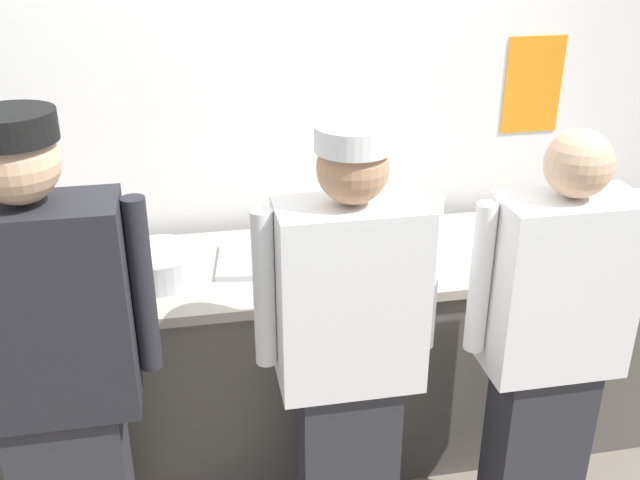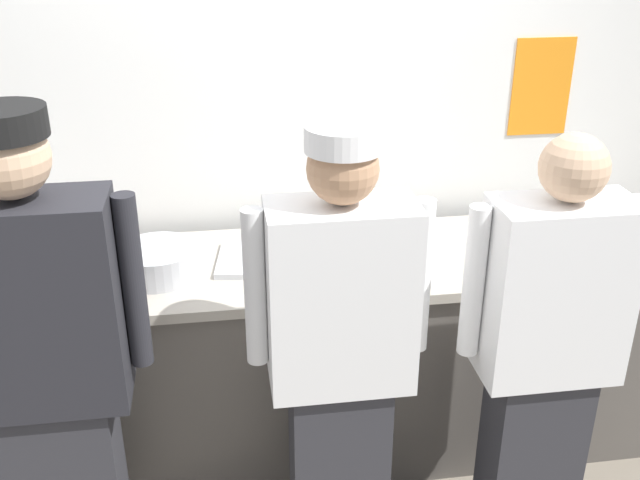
# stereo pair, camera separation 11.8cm
# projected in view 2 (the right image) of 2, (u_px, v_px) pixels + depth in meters

# --- Properties ---
(wall_back) EXTENTS (4.89, 0.11, 2.77)m
(wall_back) POSITION_uv_depth(u_px,v_px,m) (278.00, 116.00, 3.19)
(wall_back) COLOR white
(wall_back) RESTS_ON ground
(prep_counter) EXTENTS (3.12, 0.71, 0.92)m
(prep_counter) POSITION_uv_depth(u_px,v_px,m) (293.00, 357.00, 3.14)
(prep_counter) COLOR #56514C
(prep_counter) RESTS_ON ground
(chef_near_left) EXTENTS (0.63, 0.24, 1.75)m
(chef_near_left) POSITION_uv_depth(u_px,v_px,m) (47.00, 371.00, 2.22)
(chef_near_left) COLOR #2D2D33
(chef_near_left) RESTS_ON ground
(chef_center) EXTENTS (0.60, 0.24, 1.66)m
(chef_center) POSITION_uv_depth(u_px,v_px,m) (340.00, 356.00, 2.39)
(chef_center) COLOR #2D2D33
(chef_center) RESTS_ON ground
(chef_far_right) EXTENTS (0.60, 0.24, 1.62)m
(chef_far_right) POSITION_uv_depth(u_px,v_px,m) (545.00, 352.00, 2.47)
(chef_far_right) COLOR #2D2D33
(chef_far_right) RESTS_ON ground
(plate_stack_front) EXTENTS (0.25, 0.25, 0.06)m
(plate_stack_front) POSITION_uv_depth(u_px,v_px,m) (29.00, 258.00, 2.91)
(plate_stack_front) COLOR white
(plate_stack_front) RESTS_ON prep_counter
(mixing_bowl_steel) EXTENTS (0.31, 0.31, 0.12)m
(mixing_bowl_steel) POSITION_uv_depth(u_px,v_px,m) (158.00, 262.00, 2.82)
(mixing_bowl_steel) COLOR #B7BABF
(mixing_bowl_steel) RESTS_ON prep_counter
(sheet_tray) EXTENTS (0.56, 0.37, 0.02)m
(sheet_tray) POSITION_uv_depth(u_px,v_px,m) (283.00, 259.00, 2.94)
(sheet_tray) COLOR #B7BABF
(sheet_tray) RESTS_ON prep_counter
(squeeze_bottle_primary) EXTENTS (0.06, 0.06, 0.21)m
(squeeze_bottle_primary) POSITION_uv_depth(u_px,v_px,m) (92.00, 270.00, 2.66)
(squeeze_bottle_primary) COLOR red
(squeeze_bottle_primary) RESTS_ON prep_counter
(ramekin_yellow_sauce) EXTENTS (0.10, 0.10, 0.04)m
(ramekin_yellow_sauce) POSITION_uv_depth(u_px,v_px,m) (393.00, 230.00, 3.17)
(ramekin_yellow_sauce) COLOR white
(ramekin_yellow_sauce) RESTS_ON prep_counter
(ramekin_green_sauce) EXTENTS (0.10, 0.10, 0.04)m
(ramekin_green_sauce) POSITION_uv_depth(u_px,v_px,m) (385.00, 246.00, 3.02)
(ramekin_green_sauce) COLOR white
(ramekin_green_sauce) RESTS_ON prep_counter
(deli_cup) EXTENTS (0.09, 0.09, 0.10)m
(deli_cup) POSITION_uv_depth(u_px,v_px,m) (567.00, 220.00, 3.20)
(deli_cup) COLOR white
(deli_cup) RESTS_ON prep_counter
(chefs_knife) EXTENTS (0.27, 0.03, 0.02)m
(chefs_knife) POSITION_uv_depth(u_px,v_px,m) (522.00, 243.00, 3.09)
(chefs_knife) COLOR #B7BABF
(chefs_knife) RESTS_ON prep_counter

